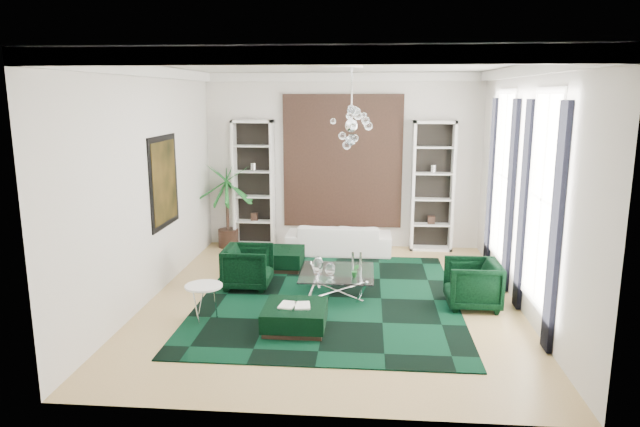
# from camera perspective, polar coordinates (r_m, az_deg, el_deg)

# --- Properties ---
(floor) EXTENTS (6.00, 7.00, 0.02)m
(floor) POSITION_cam_1_polar(r_m,az_deg,el_deg) (9.57, 1.22, -8.66)
(floor) COLOR tan
(floor) RESTS_ON ground
(ceiling) EXTENTS (6.00, 7.00, 0.02)m
(ceiling) POSITION_cam_1_polar(r_m,az_deg,el_deg) (8.98, 1.33, 14.83)
(ceiling) COLOR white
(ceiling) RESTS_ON ground
(wall_back) EXTENTS (6.00, 0.02, 3.80)m
(wall_back) POSITION_cam_1_polar(r_m,az_deg,el_deg) (12.56, 2.28, 5.24)
(wall_back) COLOR silver
(wall_back) RESTS_ON ground
(wall_front) EXTENTS (6.00, 0.02, 3.80)m
(wall_front) POSITION_cam_1_polar(r_m,az_deg,el_deg) (5.66, -0.96, -2.93)
(wall_front) COLOR silver
(wall_front) RESTS_ON ground
(wall_left) EXTENTS (0.02, 7.00, 3.80)m
(wall_left) POSITION_cam_1_polar(r_m,az_deg,el_deg) (9.74, -16.71, 2.83)
(wall_left) COLOR silver
(wall_left) RESTS_ON ground
(wall_right) EXTENTS (0.02, 7.00, 3.80)m
(wall_right) POSITION_cam_1_polar(r_m,az_deg,el_deg) (9.39, 19.94, 2.30)
(wall_right) COLOR silver
(wall_right) RESTS_ON ground
(crown_molding) EXTENTS (6.00, 7.00, 0.18)m
(crown_molding) POSITION_cam_1_polar(r_m,az_deg,el_deg) (8.98, 1.32, 14.12)
(crown_molding) COLOR white
(crown_molding) RESTS_ON ceiling
(ceiling_medallion) EXTENTS (0.90, 0.90, 0.05)m
(ceiling_medallion) POSITION_cam_1_polar(r_m,az_deg,el_deg) (9.28, 1.44, 14.48)
(ceiling_medallion) COLOR white
(ceiling_medallion) RESTS_ON ceiling
(tapestry) EXTENTS (2.50, 0.06, 2.80)m
(tapestry) POSITION_cam_1_polar(r_m,az_deg,el_deg) (12.51, 2.27, 5.21)
(tapestry) COLOR black
(tapestry) RESTS_ON wall_back
(shelving_left) EXTENTS (0.90, 0.38, 2.80)m
(shelving_left) POSITION_cam_1_polar(r_m,az_deg,el_deg) (12.66, -6.64, 2.94)
(shelving_left) COLOR white
(shelving_left) RESTS_ON floor
(shelving_right) EXTENTS (0.90, 0.38, 2.80)m
(shelving_right) POSITION_cam_1_polar(r_m,az_deg,el_deg) (12.49, 11.20, 2.67)
(shelving_right) COLOR white
(shelving_right) RESTS_ON floor
(painting) EXTENTS (0.04, 1.30, 1.60)m
(painting) POSITION_cam_1_polar(r_m,az_deg,el_deg) (10.29, -15.28, 3.08)
(painting) COLOR black
(painting) RESTS_ON wall_left
(window_near) EXTENTS (0.03, 1.10, 2.90)m
(window_near) POSITION_cam_1_polar(r_m,az_deg,el_deg) (8.53, 21.34, 1.29)
(window_near) COLOR white
(window_near) RESTS_ON wall_right
(curtain_near_a) EXTENTS (0.07, 0.30, 3.25)m
(curtain_near_a) POSITION_cam_1_polar(r_m,az_deg,el_deg) (7.84, 22.53, -1.54)
(curtain_near_a) COLOR black
(curtain_near_a) RESTS_ON floor
(curtain_near_b) EXTENTS (0.07, 0.30, 3.25)m
(curtain_near_b) POSITION_cam_1_polar(r_m,az_deg,el_deg) (9.31, 19.69, 0.67)
(curtain_near_b) COLOR black
(curtain_near_b) RESTS_ON floor
(window_far) EXTENTS (0.03, 1.10, 2.90)m
(window_far) POSITION_cam_1_polar(r_m,az_deg,el_deg) (10.83, 17.82, 3.62)
(window_far) COLOR white
(window_far) RESTS_ON wall_right
(curtain_far_a) EXTENTS (0.07, 0.30, 3.25)m
(curtain_far_a) POSITION_cam_1_polar(r_m,az_deg,el_deg) (10.11, 18.50, 1.59)
(curtain_far_a) COLOR black
(curtain_far_a) RESTS_ON floor
(curtain_far_b) EXTENTS (0.07, 0.30, 3.25)m
(curtain_far_b) POSITION_cam_1_polar(r_m,az_deg,el_deg) (11.61, 16.73, 2.96)
(curtain_far_b) COLOR black
(curtain_far_b) RESTS_ON floor
(rug) EXTENTS (4.20, 5.00, 0.02)m
(rug) POSITION_cam_1_polar(r_m,az_deg,el_deg) (9.63, 0.91, -8.40)
(rug) COLOR black
(rug) RESTS_ON floor
(sofa) EXTENTS (2.21, 0.86, 0.64)m
(sofa) POSITION_cam_1_polar(r_m,az_deg,el_deg) (12.16, 1.90, -2.55)
(sofa) COLOR white
(sofa) RESTS_ON floor
(armchair_left) EXTENTS (0.82, 0.80, 0.75)m
(armchair_left) POSITION_cam_1_polar(r_m,az_deg,el_deg) (10.11, -7.21, -5.33)
(armchair_left) COLOR black
(armchair_left) RESTS_ON floor
(armchair_right) EXTENTS (0.84, 0.81, 0.76)m
(armchair_right) POSITION_cam_1_polar(r_m,az_deg,el_deg) (9.45, 14.98, -6.84)
(armchair_right) COLOR black
(armchair_right) RESTS_ON floor
(coffee_table) EXTENTS (1.22, 1.22, 0.42)m
(coffee_table) POSITION_cam_1_polar(r_m,az_deg,el_deg) (9.68, 1.73, -7.05)
(coffee_table) COLOR white
(coffee_table) RESTS_ON floor
(ottoman_side) EXTENTS (0.86, 0.86, 0.38)m
(ottoman_side) POSITION_cam_1_polar(r_m,az_deg,el_deg) (11.18, -3.97, -4.56)
(ottoman_side) COLOR black
(ottoman_side) RESTS_ON floor
(ottoman_front) EXTENTS (0.89, 0.89, 0.36)m
(ottoman_front) POSITION_cam_1_polar(r_m,az_deg,el_deg) (8.37, -2.51, -10.36)
(ottoman_front) COLOR black
(ottoman_front) RESTS_ON floor
(book) EXTENTS (0.45, 0.30, 0.03)m
(book) POSITION_cam_1_polar(r_m,az_deg,el_deg) (8.30, -2.52, -9.12)
(book) COLOR white
(book) RESTS_ON ottoman_front
(side_table) EXTENTS (0.56, 0.56, 0.54)m
(side_table) POSITION_cam_1_polar(r_m,az_deg,el_deg) (8.83, -11.48, -8.77)
(side_table) COLOR white
(side_table) RESTS_ON floor
(palm) EXTENTS (1.51, 1.51, 2.42)m
(palm) POSITION_cam_1_polar(r_m,az_deg,el_deg) (12.67, -9.30, 1.99)
(palm) COLOR #1C6927
(palm) RESTS_ON floor
(chandelier) EXTENTS (0.83, 0.83, 0.75)m
(chandelier) POSITION_cam_1_polar(r_m,az_deg,el_deg) (9.19, 3.15, 8.75)
(chandelier) COLOR white
(chandelier) RESTS_ON ceiling
(table_plant) EXTENTS (0.12, 0.10, 0.22)m
(table_plant) POSITION_cam_1_polar(r_m,az_deg,el_deg) (9.33, 3.53, -5.73)
(table_plant) COLOR #1C6927
(table_plant) RESTS_ON coffee_table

